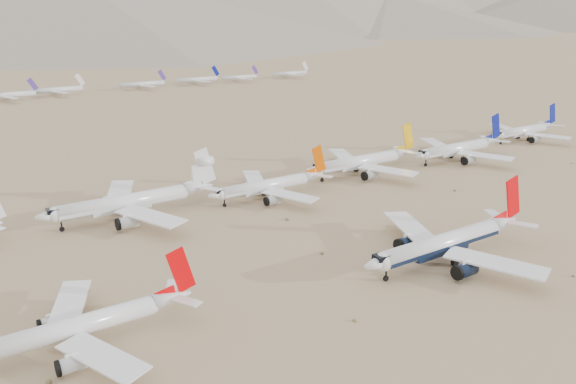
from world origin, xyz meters
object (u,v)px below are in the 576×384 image
object	(u,v)px
second_airliner	(83,325)
row2_navy_widebody	(459,148)
main_airliner	(448,242)
row2_white_trijet	(134,200)

from	to	relation	value
second_airliner	row2_navy_widebody	bearing A→B (deg)	17.93
second_airliner	row2_navy_widebody	distance (m)	171.45
main_airliner	row2_navy_widebody	xyz separation A→B (m)	(79.15, 64.20, -0.19)
main_airliner	row2_navy_widebody	size ratio (longest dim) A/B	1.07
second_airliner	row2_white_trijet	world-z (taller)	row2_white_trijet
main_airliner	row2_white_trijet	world-z (taller)	row2_white_trijet
row2_white_trijet	second_airliner	bearing A→B (deg)	-116.42
main_airliner	row2_white_trijet	size ratio (longest dim) A/B	0.99
main_airliner	row2_navy_widebody	bearing A→B (deg)	39.05
main_airliner	second_airliner	size ratio (longest dim) A/B	1.21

